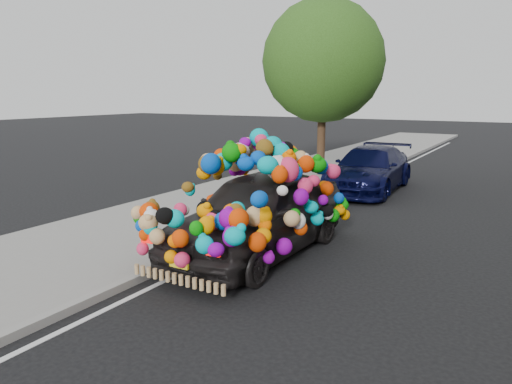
# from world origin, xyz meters

# --- Properties ---
(ground) EXTENTS (100.00, 100.00, 0.00)m
(ground) POSITION_xyz_m (0.00, 0.00, 0.00)
(ground) COLOR black
(ground) RESTS_ON ground
(sidewalk) EXTENTS (4.00, 60.00, 0.12)m
(sidewalk) POSITION_xyz_m (-4.30, 0.00, 0.06)
(sidewalk) COLOR gray
(sidewalk) RESTS_ON ground
(kerb) EXTENTS (0.15, 60.00, 0.13)m
(kerb) POSITION_xyz_m (-2.35, 0.00, 0.07)
(kerb) COLOR gray
(kerb) RESTS_ON ground
(tree_near_sidewalk) EXTENTS (4.20, 4.20, 6.13)m
(tree_near_sidewalk) POSITION_xyz_m (-3.80, 9.50, 4.02)
(tree_near_sidewalk) COLOR #332114
(tree_near_sidewalk) RESTS_ON ground
(plush_art_car) EXTENTS (2.25, 4.77, 2.19)m
(plush_art_car) POSITION_xyz_m (-1.41, 0.96, 1.13)
(plush_art_car) COLOR black
(plush_art_car) RESTS_ON ground
(navy_sedan) EXTENTS (2.05, 4.66, 1.33)m
(navy_sedan) POSITION_xyz_m (-1.54, 7.97, 0.67)
(navy_sedan) COLOR black
(navy_sedan) RESTS_ON ground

